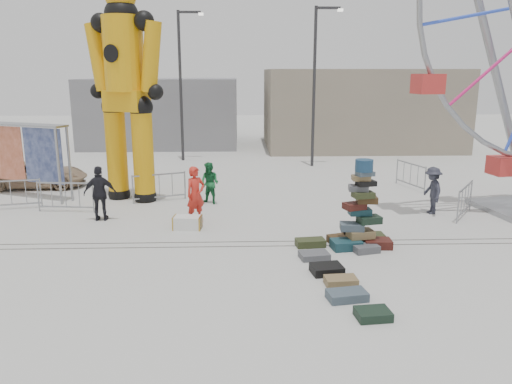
{
  "coord_description": "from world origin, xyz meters",
  "views": [
    {
      "loc": [
        -0.86,
        -12.82,
        4.83
      ],
      "look_at": [
        -0.37,
        1.35,
        1.41
      ],
      "focal_mm": 35.0,
      "sensor_mm": 36.0,
      "label": 1
    }
  ],
  "objects_px": {
    "lamp_post_left": "(182,79)",
    "barricade_dummy_a": "(11,195)",
    "lamp_post_right": "(316,79)",
    "pedestrian_green": "(210,183)",
    "banner_scaffold": "(23,142)",
    "suitcase_tower": "(360,222)",
    "barricade_wheel_front": "(465,201)",
    "pedestrian_grey": "(432,190)",
    "pedestrian_red": "(196,195)",
    "steamer_trunk": "(187,223)",
    "parked_suv": "(38,174)",
    "pedestrian_black": "(100,194)",
    "barricade_dummy_c": "(159,187)",
    "barricade_wheel_back": "(410,175)",
    "crash_test_dummy": "(126,85)",
    "barricade_dummy_b": "(66,197)"
  },
  "relations": [
    {
      "from": "suitcase_tower",
      "to": "steamer_trunk",
      "type": "bearing_deg",
      "value": 155.35
    },
    {
      "from": "suitcase_tower",
      "to": "crash_test_dummy",
      "type": "xyz_separation_m",
      "value": [
        -7.58,
        5.61,
        3.67
      ]
    },
    {
      "from": "pedestrian_red",
      "to": "pedestrian_grey",
      "type": "bearing_deg",
      "value": -31.84
    },
    {
      "from": "lamp_post_left",
      "to": "barricade_dummy_a",
      "type": "height_order",
      "value": "lamp_post_left"
    },
    {
      "from": "banner_scaffold",
      "to": "lamp_post_left",
      "type": "bearing_deg",
      "value": 81.53
    },
    {
      "from": "pedestrian_green",
      "to": "parked_suv",
      "type": "bearing_deg",
      "value": -171.99
    },
    {
      "from": "barricade_wheel_front",
      "to": "lamp_post_right",
      "type": "bearing_deg",
      "value": 56.96
    },
    {
      "from": "barricade_dummy_c",
      "to": "pedestrian_red",
      "type": "distance_m",
      "value": 3.26
    },
    {
      "from": "barricade_wheel_front",
      "to": "parked_suv",
      "type": "xyz_separation_m",
      "value": [
        -16.31,
        5.08,
        0.0
      ]
    },
    {
      "from": "banner_scaffold",
      "to": "barricade_dummy_c",
      "type": "bearing_deg",
      "value": 15.58
    },
    {
      "from": "lamp_post_left",
      "to": "banner_scaffold",
      "type": "relative_size",
      "value": 2.01
    },
    {
      "from": "suitcase_tower",
      "to": "barricade_wheel_front",
      "type": "distance_m",
      "value": 5.13
    },
    {
      "from": "suitcase_tower",
      "to": "barricade_wheel_front",
      "type": "bearing_deg",
      "value": 28.02
    },
    {
      "from": "crash_test_dummy",
      "to": "pedestrian_red",
      "type": "height_order",
      "value": "crash_test_dummy"
    },
    {
      "from": "steamer_trunk",
      "to": "barricade_dummy_c",
      "type": "relative_size",
      "value": 0.44
    },
    {
      "from": "barricade_dummy_a",
      "to": "pedestrian_grey",
      "type": "relative_size",
      "value": 1.21
    },
    {
      "from": "pedestrian_green",
      "to": "pedestrian_black",
      "type": "height_order",
      "value": "pedestrian_black"
    },
    {
      "from": "lamp_post_left",
      "to": "banner_scaffold",
      "type": "bearing_deg",
      "value": -121.85
    },
    {
      "from": "suitcase_tower",
      "to": "pedestrian_grey",
      "type": "bearing_deg",
      "value": 39.2
    },
    {
      "from": "crash_test_dummy",
      "to": "barricade_dummy_a",
      "type": "xyz_separation_m",
      "value": [
        -4.03,
        -1.32,
        -3.82
      ]
    },
    {
      "from": "barricade_dummy_a",
      "to": "parked_suv",
      "type": "height_order",
      "value": "parked_suv"
    },
    {
      "from": "steamer_trunk",
      "to": "barricade_dummy_c",
      "type": "xyz_separation_m",
      "value": [
        -1.4,
        3.5,
        0.35
      ]
    },
    {
      "from": "barricade_dummy_a",
      "to": "barricade_dummy_c",
      "type": "distance_m",
      "value": 5.25
    },
    {
      "from": "lamp_post_left",
      "to": "pedestrian_black",
      "type": "relative_size",
      "value": 4.36
    },
    {
      "from": "barricade_wheel_front",
      "to": "barricade_wheel_back",
      "type": "distance_m",
      "value": 4.34
    },
    {
      "from": "parked_suv",
      "to": "pedestrian_black",
      "type": "bearing_deg",
      "value": -145.63
    },
    {
      "from": "barricade_wheel_back",
      "to": "parked_suv",
      "type": "height_order",
      "value": "parked_suv"
    },
    {
      "from": "barricade_dummy_a",
      "to": "pedestrian_green",
      "type": "relative_size",
      "value": 1.27
    },
    {
      "from": "barricade_wheel_back",
      "to": "pedestrian_red",
      "type": "height_order",
      "value": "pedestrian_red"
    },
    {
      "from": "pedestrian_black",
      "to": "pedestrian_grey",
      "type": "height_order",
      "value": "pedestrian_black"
    },
    {
      "from": "barricade_dummy_a",
      "to": "barricade_wheel_back",
      "type": "bearing_deg",
      "value": -2.14
    },
    {
      "from": "barricade_dummy_a",
      "to": "pedestrian_green",
      "type": "bearing_deg",
      "value": -8.14
    },
    {
      "from": "banner_scaffold",
      "to": "pedestrian_grey",
      "type": "relative_size",
      "value": 2.41
    },
    {
      "from": "banner_scaffold",
      "to": "pedestrian_red",
      "type": "relative_size",
      "value": 2.12
    },
    {
      "from": "suitcase_tower",
      "to": "barricade_wheel_back",
      "type": "xyz_separation_m",
      "value": [
        3.88,
        7.15,
        -0.15
      ]
    },
    {
      "from": "steamer_trunk",
      "to": "pedestrian_black",
      "type": "bearing_deg",
      "value": 166.42
    },
    {
      "from": "banner_scaffold",
      "to": "parked_suv",
      "type": "bearing_deg",
      "value": 122.4
    },
    {
      "from": "lamp_post_left",
      "to": "barricade_dummy_b",
      "type": "distance_m",
      "value": 11.68
    },
    {
      "from": "pedestrian_black",
      "to": "parked_suv",
      "type": "distance_m",
      "value": 6.49
    },
    {
      "from": "lamp_post_left",
      "to": "barricade_dummy_a",
      "type": "bearing_deg",
      "value": -116.88
    },
    {
      "from": "suitcase_tower",
      "to": "barricade_wheel_back",
      "type": "bearing_deg",
      "value": 56.09
    },
    {
      "from": "suitcase_tower",
      "to": "parked_suv",
      "type": "bearing_deg",
      "value": 141.23
    },
    {
      "from": "crash_test_dummy",
      "to": "banner_scaffold",
      "type": "distance_m",
      "value": 4.69
    },
    {
      "from": "barricade_dummy_b",
      "to": "pedestrian_red",
      "type": "height_order",
      "value": "pedestrian_red"
    },
    {
      "from": "lamp_post_right",
      "to": "steamer_trunk",
      "type": "distance_m",
      "value": 12.8
    },
    {
      "from": "banner_scaffold",
      "to": "barricade_dummy_b",
      "type": "xyz_separation_m",
      "value": [
        2.18,
        -2.09,
        -1.65
      ]
    },
    {
      "from": "lamp_post_right",
      "to": "pedestrian_green",
      "type": "xyz_separation_m",
      "value": [
        -5.05,
        -7.61,
        -3.7
      ]
    },
    {
      "from": "barricade_dummy_c",
      "to": "pedestrian_black",
      "type": "relative_size",
      "value": 1.09
    },
    {
      "from": "suitcase_tower",
      "to": "banner_scaffold",
      "type": "xyz_separation_m",
      "value": [
        -11.72,
        5.98,
        1.5
      ]
    },
    {
      "from": "pedestrian_green",
      "to": "barricade_dummy_a",
      "type": "bearing_deg",
      "value": -145.37
    }
  ]
}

